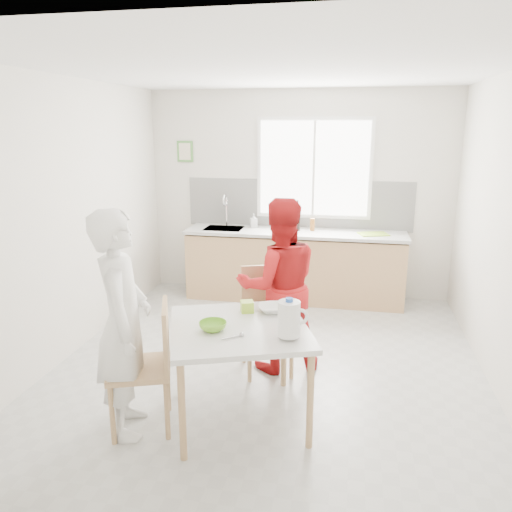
# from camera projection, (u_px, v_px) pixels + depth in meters

# --- Properties ---
(ground) EXTENTS (4.50, 4.50, 0.00)m
(ground) POSITION_uv_depth(u_px,v_px,m) (269.00, 365.00, 4.82)
(ground) COLOR #B7B7B2
(ground) RESTS_ON ground
(room_shell) EXTENTS (4.50, 4.50, 4.50)m
(room_shell) POSITION_uv_depth(u_px,v_px,m) (270.00, 195.00, 4.41)
(room_shell) COLOR silver
(room_shell) RESTS_ON ground
(window) EXTENTS (1.50, 0.06, 1.30)m
(window) POSITION_uv_depth(u_px,v_px,m) (314.00, 168.00, 6.47)
(window) COLOR white
(window) RESTS_ON room_shell
(backsplash) EXTENTS (3.00, 0.02, 0.65)m
(backsplash) POSITION_uv_depth(u_px,v_px,m) (298.00, 204.00, 6.64)
(backsplash) COLOR white
(backsplash) RESTS_ON room_shell
(picture_frame) EXTENTS (0.22, 0.03, 0.28)m
(picture_frame) POSITION_uv_depth(u_px,v_px,m) (185.00, 151.00, 6.75)
(picture_frame) COLOR #529242
(picture_frame) RESTS_ON room_shell
(kitchen_counter) EXTENTS (2.84, 0.64, 1.37)m
(kitchen_counter) POSITION_uv_depth(u_px,v_px,m) (294.00, 268.00, 6.57)
(kitchen_counter) COLOR tan
(kitchen_counter) RESTS_ON ground
(dining_table) EXTENTS (1.30, 1.30, 0.78)m
(dining_table) POSITION_uv_depth(u_px,v_px,m) (239.00, 336.00, 3.77)
(dining_table) COLOR silver
(dining_table) RESTS_ON ground
(chair_left) EXTENTS (0.58, 0.58, 0.98)m
(chair_left) POSITION_uv_depth(u_px,v_px,m) (149.00, 361.00, 3.71)
(chair_left) COLOR tan
(chair_left) RESTS_ON ground
(chair_far) EXTENTS (0.58, 0.58, 0.97)m
(chair_far) POSITION_uv_depth(u_px,v_px,m) (266.00, 314.00, 4.66)
(chair_far) COLOR tan
(chair_far) RESTS_ON ground
(person_white) EXTENTS (0.59, 0.72, 1.70)m
(person_white) POSITION_uv_depth(u_px,v_px,m) (123.00, 324.00, 3.61)
(person_white) COLOR white
(person_white) RESTS_ON ground
(person_red) EXTENTS (0.95, 0.85, 1.63)m
(person_red) POSITION_uv_depth(u_px,v_px,m) (279.00, 286.00, 4.58)
(person_red) COLOR red
(person_red) RESTS_ON ground
(bowl_green) EXTENTS (0.26, 0.26, 0.06)m
(bowl_green) POSITION_uv_depth(u_px,v_px,m) (213.00, 326.00, 3.67)
(bowl_green) COLOR #6FB62A
(bowl_green) RESTS_ON dining_table
(bowl_white) EXTENTS (0.29, 0.29, 0.06)m
(bowl_white) POSITION_uv_depth(u_px,v_px,m) (272.00, 309.00, 4.03)
(bowl_white) COLOR white
(bowl_white) RESTS_ON dining_table
(milk_jug) EXTENTS (0.22, 0.16, 0.28)m
(milk_jug) POSITION_uv_depth(u_px,v_px,m) (290.00, 318.00, 3.49)
(milk_jug) COLOR white
(milk_jug) RESTS_ON dining_table
(green_box) EXTENTS (0.13, 0.13, 0.09)m
(green_box) POSITION_uv_depth(u_px,v_px,m) (247.00, 307.00, 4.03)
(green_box) COLOR #A6D831
(green_box) RESTS_ON dining_table
(spoon) EXTENTS (0.13, 0.11, 0.01)m
(spoon) POSITION_uv_depth(u_px,v_px,m) (232.00, 337.00, 3.53)
(spoon) COLOR #A5A5AA
(spoon) RESTS_ON dining_table
(cutting_board) EXTENTS (0.41, 0.35, 0.01)m
(cutting_board) POSITION_uv_depth(u_px,v_px,m) (373.00, 234.00, 6.23)
(cutting_board) COLOR #96C62D
(cutting_board) RESTS_ON kitchen_counter
(wine_bottle_a) EXTENTS (0.07, 0.07, 0.32)m
(wine_bottle_a) POSITION_uv_depth(u_px,v_px,m) (297.00, 218.00, 6.44)
(wine_bottle_a) COLOR black
(wine_bottle_a) RESTS_ON kitchen_counter
(wine_bottle_b) EXTENTS (0.07, 0.07, 0.30)m
(wine_bottle_b) POSITION_uv_depth(u_px,v_px,m) (283.00, 217.00, 6.58)
(wine_bottle_b) COLOR black
(wine_bottle_b) RESTS_ON kitchen_counter
(jar_amber) EXTENTS (0.06, 0.06, 0.16)m
(jar_amber) POSITION_uv_depth(u_px,v_px,m) (312.00, 225.00, 6.45)
(jar_amber) COLOR brown
(jar_amber) RESTS_ON kitchen_counter
(soap_bottle) EXTENTS (0.11, 0.11, 0.19)m
(soap_bottle) POSITION_uv_depth(u_px,v_px,m) (254.00, 220.00, 6.65)
(soap_bottle) COLOR #999999
(soap_bottle) RESTS_ON kitchen_counter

